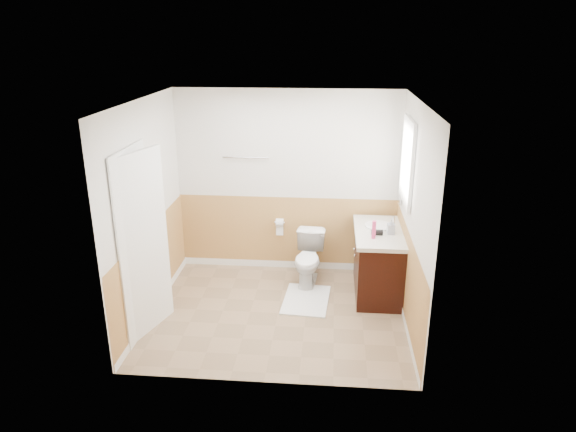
# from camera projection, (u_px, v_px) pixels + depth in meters

# --- Properties ---
(floor) EXTENTS (3.00, 3.00, 0.00)m
(floor) POSITION_uv_depth(u_px,v_px,m) (278.00, 313.00, 6.21)
(floor) COLOR #8C7051
(floor) RESTS_ON ground
(ceiling) EXTENTS (3.00, 3.00, 0.00)m
(ceiling) POSITION_uv_depth(u_px,v_px,m) (276.00, 101.00, 5.36)
(ceiling) COLOR white
(ceiling) RESTS_ON floor
(wall_back) EXTENTS (3.00, 0.00, 3.00)m
(wall_back) POSITION_uv_depth(u_px,v_px,m) (287.00, 183.00, 7.00)
(wall_back) COLOR silver
(wall_back) RESTS_ON floor
(wall_front) EXTENTS (3.00, 0.00, 3.00)m
(wall_front) POSITION_uv_depth(u_px,v_px,m) (262.00, 264.00, 4.57)
(wall_front) COLOR silver
(wall_front) RESTS_ON floor
(wall_left) EXTENTS (0.00, 3.00, 3.00)m
(wall_left) POSITION_uv_depth(u_px,v_px,m) (146.00, 211.00, 5.91)
(wall_left) COLOR silver
(wall_left) RESTS_ON floor
(wall_right) EXTENTS (0.00, 3.00, 3.00)m
(wall_right) POSITION_uv_depth(u_px,v_px,m) (413.00, 219.00, 5.66)
(wall_right) COLOR silver
(wall_right) RESTS_ON floor
(wainscot_back) EXTENTS (3.00, 0.00, 3.00)m
(wainscot_back) POSITION_uv_depth(u_px,v_px,m) (287.00, 235.00, 7.25)
(wainscot_back) COLOR tan
(wainscot_back) RESTS_ON floor
(wainscot_front) EXTENTS (3.00, 0.00, 3.00)m
(wainscot_front) POSITION_uv_depth(u_px,v_px,m) (263.00, 337.00, 4.83)
(wainscot_front) COLOR tan
(wainscot_front) RESTS_ON floor
(wainscot_left) EXTENTS (0.00, 2.60, 2.60)m
(wainscot_left) POSITION_uv_depth(u_px,v_px,m) (153.00, 271.00, 6.16)
(wainscot_left) COLOR tan
(wainscot_left) RESTS_ON floor
(wainscot_right) EXTENTS (0.00, 2.60, 2.60)m
(wainscot_right) POSITION_uv_depth(u_px,v_px,m) (407.00, 280.00, 5.92)
(wainscot_right) COLOR tan
(wainscot_right) RESTS_ON floor
(toilet) EXTENTS (0.43, 0.69, 0.68)m
(toilet) POSITION_uv_depth(u_px,v_px,m) (308.00, 259.00, 6.85)
(toilet) COLOR white
(toilet) RESTS_ON floor
(bath_mat) EXTENTS (0.61, 0.84, 0.02)m
(bath_mat) POSITION_uv_depth(u_px,v_px,m) (306.00, 300.00, 6.49)
(bath_mat) COLOR silver
(bath_mat) RESTS_ON floor
(vanity_cabinet) EXTENTS (0.55, 1.10, 0.80)m
(vanity_cabinet) POSITION_uv_depth(u_px,v_px,m) (378.00, 264.00, 6.58)
(vanity_cabinet) COLOR black
(vanity_cabinet) RESTS_ON floor
(vanity_knob_left) EXTENTS (0.03, 0.03, 0.03)m
(vanity_knob_left) POSITION_uv_depth(u_px,v_px,m) (355.00, 255.00, 6.46)
(vanity_knob_left) COLOR silver
(vanity_knob_left) RESTS_ON vanity_cabinet
(vanity_knob_right) EXTENTS (0.03, 0.03, 0.03)m
(vanity_knob_right) POSITION_uv_depth(u_px,v_px,m) (354.00, 249.00, 6.64)
(vanity_knob_right) COLOR silver
(vanity_knob_right) RESTS_ON vanity_cabinet
(countertop) EXTENTS (0.60, 1.15, 0.05)m
(countertop) POSITION_uv_depth(u_px,v_px,m) (379.00, 233.00, 6.43)
(countertop) COLOR silver
(countertop) RESTS_ON vanity_cabinet
(sink_basin) EXTENTS (0.36, 0.36, 0.02)m
(sink_basin) POSITION_uv_depth(u_px,v_px,m) (379.00, 226.00, 6.56)
(sink_basin) COLOR white
(sink_basin) RESTS_ON countertop
(faucet) EXTENTS (0.02, 0.02, 0.14)m
(faucet) POSITION_uv_depth(u_px,v_px,m) (394.00, 222.00, 6.53)
(faucet) COLOR silver
(faucet) RESTS_ON countertop
(lotion_bottle) EXTENTS (0.05, 0.05, 0.22)m
(lotion_bottle) POSITION_uv_depth(u_px,v_px,m) (374.00, 230.00, 6.15)
(lotion_bottle) COLOR #D93871
(lotion_bottle) RESTS_ON countertop
(soap_dispenser) EXTENTS (0.09, 0.09, 0.19)m
(soap_dispenser) POSITION_uv_depth(u_px,v_px,m) (391.00, 226.00, 6.29)
(soap_dispenser) COLOR #999EAC
(soap_dispenser) RESTS_ON countertop
(hair_dryer_body) EXTENTS (0.14, 0.07, 0.07)m
(hair_dryer_body) POSITION_uv_depth(u_px,v_px,m) (377.00, 232.00, 6.28)
(hair_dryer_body) COLOR black
(hair_dryer_body) RESTS_ON countertop
(hair_dryer_handle) EXTENTS (0.03, 0.03, 0.07)m
(hair_dryer_handle) POSITION_uv_depth(u_px,v_px,m) (374.00, 234.00, 6.30)
(hair_dryer_handle) COLOR black
(hair_dryer_handle) RESTS_ON countertop
(mirror_panel) EXTENTS (0.02, 0.35, 0.90)m
(mirror_panel) POSITION_uv_depth(u_px,v_px,m) (401.00, 167.00, 6.60)
(mirror_panel) COLOR silver
(mirror_panel) RESTS_ON wall_right
(window_frame) EXTENTS (0.04, 0.80, 1.00)m
(window_frame) POSITION_uv_depth(u_px,v_px,m) (407.00, 161.00, 6.05)
(window_frame) COLOR white
(window_frame) RESTS_ON wall_right
(window_glass) EXTENTS (0.01, 0.70, 0.90)m
(window_glass) POSITION_uv_depth(u_px,v_px,m) (409.00, 161.00, 6.05)
(window_glass) COLOR white
(window_glass) RESTS_ON wall_right
(door) EXTENTS (0.29, 0.78, 2.04)m
(door) POSITION_uv_depth(u_px,v_px,m) (143.00, 245.00, 5.55)
(door) COLOR white
(door) RESTS_ON wall_left
(door_frame) EXTENTS (0.02, 0.92, 2.10)m
(door_frame) POSITION_uv_depth(u_px,v_px,m) (136.00, 244.00, 5.56)
(door_frame) COLOR white
(door_frame) RESTS_ON wall_left
(door_knob) EXTENTS (0.06, 0.06, 0.06)m
(door_knob) POSITION_uv_depth(u_px,v_px,m) (159.00, 240.00, 5.88)
(door_knob) COLOR silver
(door_knob) RESTS_ON door
(towel_bar) EXTENTS (0.62, 0.02, 0.02)m
(towel_bar) POSITION_uv_depth(u_px,v_px,m) (246.00, 158.00, 6.88)
(towel_bar) COLOR silver
(towel_bar) RESTS_ON wall_back
(tp_holder_bar) EXTENTS (0.14, 0.02, 0.02)m
(tp_holder_bar) POSITION_uv_depth(u_px,v_px,m) (280.00, 222.00, 7.13)
(tp_holder_bar) COLOR silver
(tp_holder_bar) RESTS_ON wall_back
(tp_roll) EXTENTS (0.10, 0.11, 0.11)m
(tp_roll) POSITION_uv_depth(u_px,v_px,m) (280.00, 222.00, 7.13)
(tp_roll) COLOR white
(tp_roll) RESTS_ON tp_holder_bar
(tp_sheet) EXTENTS (0.10, 0.01, 0.16)m
(tp_sheet) POSITION_uv_depth(u_px,v_px,m) (280.00, 230.00, 7.17)
(tp_sheet) COLOR white
(tp_sheet) RESTS_ON tp_roll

